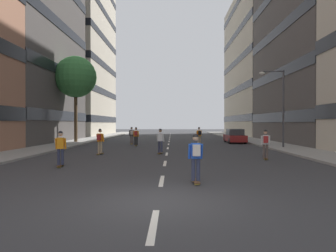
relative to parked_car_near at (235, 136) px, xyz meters
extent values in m
plane|color=#333335|center=(-7.24, 0.29, -0.70)|extent=(153.62, 153.62, 0.00)
cube|color=gray|center=(-17.37, 3.50, -0.63)|extent=(3.36, 70.41, 0.14)
cube|color=gray|center=(2.88, 3.50, -0.63)|extent=(3.36, 70.41, 0.14)
cube|color=silver|center=(-7.24, -27.31, -0.70)|extent=(0.16, 2.20, 0.01)
cube|color=silver|center=(-7.24, -22.31, -0.70)|extent=(0.16, 2.20, 0.01)
cube|color=silver|center=(-7.24, -17.31, -0.70)|extent=(0.16, 2.20, 0.01)
cube|color=silver|center=(-7.24, -12.31, -0.70)|extent=(0.16, 2.20, 0.01)
cube|color=silver|center=(-7.24, -7.31, -0.70)|extent=(0.16, 2.20, 0.01)
cube|color=silver|center=(-7.24, -2.31, -0.70)|extent=(0.16, 2.20, 0.01)
cube|color=silver|center=(-7.24, 2.69, -0.70)|extent=(0.16, 2.20, 0.01)
cube|color=silver|center=(-7.24, 7.69, -0.70)|extent=(0.16, 2.20, 0.01)
cube|color=silver|center=(-7.24, 12.69, -0.70)|extent=(0.16, 2.20, 0.01)
cube|color=silver|center=(-7.24, 17.69, -0.70)|extent=(0.16, 2.20, 0.01)
cube|color=silver|center=(-7.24, 22.69, -0.70)|extent=(0.16, 2.20, 0.01)
cube|color=silver|center=(-7.24, 27.69, -0.70)|extent=(0.16, 2.20, 0.01)
cube|color=#4C4744|center=(-25.87, 0.36, 11.70)|extent=(13.65, 17.53, 24.79)
cube|color=black|center=(-25.87, 0.36, 2.28)|extent=(13.77, 17.65, 1.10)
cube|color=black|center=(-25.87, 0.36, 7.23)|extent=(13.77, 17.65, 1.10)
cube|color=black|center=(-25.87, 0.36, 12.19)|extent=(13.77, 17.65, 1.10)
cube|color=#BCB29E|center=(-25.87, 22.07, 13.72)|extent=(13.65, 20.29, 28.84)
cube|color=black|center=(-25.87, 22.07, 2.18)|extent=(13.77, 20.41, 1.10)
cube|color=black|center=(-25.87, 22.07, 6.99)|extent=(13.77, 20.41, 1.10)
cube|color=black|center=(-25.87, 22.07, 11.80)|extent=(13.77, 20.41, 1.10)
cube|color=black|center=(-25.87, 22.07, 16.61)|extent=(13.77, 20.41, 1.10)
cube|color=black|center=(-25.87, 22.07, 21.41)|extent=(13.77, 20.41, 1.10)
cube|color=#B2A893|center=(11.38, 22.07, 11.91)|extent=(13.65, 23.86, 25.21)
cube|color=black|center=(11.38, 22.07, 2.33)|extent=(13.77, 23.98, 1.10)
cube|color=black|center=(11.38, 22.07, 7.37)|extent=(13.77, 23.98, 1.10)
cube|color=black|center=(11.38, 22.07, 12.41)|extent=(13.77, 23.98, 1.10)
cube|color=black|center=(11.38, 22.07, 17.45)|extent=(13.77, 23.98, 1.10)
cube|color=black|center=(11.38, 22.07, 22.50)|extent=(13.77, 23.98, 1.10)
cube|color=maroon|center=(0.00, 0.04, -0.17)|extent=(1.80, 4.40, 0.70)
cube|color=#2D3338|center=(0.00, -0.11, 0.50)|extent=(1.60, 2.10, 0.64)
cylinder|color=black|center=(-0.80, 1.49, -0.38)|extent=(0.22, 0.64, 0.64)
cylinder|color=black|center=(0.80, 1.49, -0.38)|extent=(0.22, 0.64, 0.64)
cylinder|color=black|center=(-0.80, -1.41, -0.38)|extent=(0.22, 0.64, 0.64)
cylinder|color=black|center=(0.80, -1.41, -0.38)|extent=(0.22, 0.64, 0.64)
cylinder|color=#4C3823|center=(-17.37, -0.50, 2.18)|extent=(0.36, 0.36, 5.49)
sphere|color=#387A3D|center=(-17.37, -0.50, 6.49)|extent=(4.48, 4.48, 4.48)
cylinder|color=#3F3F44|center=(2.54, -7.64, 2.69)|extent=(0.16, 0.16, 6.50)
cylinder|color=#3F3F44|center=(1.64, -7.64, 5.84)|extent=(1.80, 0.10, 0.10)
ellipsoid|color=silver|center=(0.74, -7.64, 5.69)|extent=(0.50, 0.30, 0.24)
cube|color=brown|center=(-1.31, -15.44, -0.62)|extent=(0.37, 0.92, 0.02)
cylinder|color=#D8BF4C|center=(-1.25, -15.13, -0.66)|extent=(0.19, 0.10, 0.07)
cylinder|color=#D8BF4C|center=(-1.37, -15.76, -0.66)|extent=(0.19, 0.10, 0.07)
cylinder|color=#594C47|center=(-1.40, -15.42, -0.21)|extent=(0.16, 0.16, 0.80)
cylinder|color=#594C47|center=(-1.22, -15.46, -0.21)|extent=(0.16, 0.16, 0.80)
cube|color=white|center=(-1.31, -15.44, 0.47)|extent=(0.35, 0.26, 0.55)
cylinder|color=white|center=(-1.52, -15.35, 0.44)|extent=(0.13, 0.24, 0.55)
cylinder|color=white|center=(-1.08, -15.44, 0.44)|extent=(0.13, 0.24, 0.55)
sphere|color=tan|center=(-1.31, -15.42, 0.92)|extent=(0.22, 0.22, 0.22)
sphere|color=black|center=(-1.31, -15.42, 0.97)|extent=(0.21, 0.21, 0.21)
cube|color=#A52626|center=(-1.35, -15.62, 0.50)|extent=(0.29, 0.21, 0.40)
cube|color=brown|center=(-11.03, -2.35, -0.62)|extent=(0.38, 0.92, 0.02)
cylinder|color=#D8BF4C|center=(-11.10, -2.03, -0.66)|extent=(0.19, 0.11, 0.07)
cylinder|color=#D8BF4C|center=(-10.97, -2.66, -0.66)|extent=(0.19, 0.11, 0.07)
cylinder|color=#594C47|center=(-11.12, -2.36, -0.21)|extent=(0.17, 0.17, 0.80)
cylinder|color=#594C47|center=(-10.95, -2.33, -0.21)|extent=(0.17, 0.17, 0.80)
cube|color=black|center=(-11.03, -2.35, 0.47)|extent=(0.35, 0.26, 0.55)
cylinder|color=black|center=(-11.26, -2.34, 0.44)|extent=(0.13, 0.24, 0.55)
cylinder|color=black|center=(-10.83, -2.25, 0.44)|extent=(0.13, 0.24, 0.55)
sphere|color=#997051|center=(-11.04, -2.33, 0.92)|extent=(0.22, 0.22, 0.22)
sphere|color=black|center=(-11.04, -2.33, 0.97)|extent=(0.21, 0.21, 0.21)
cube|color=beige|center=(-11.00, -2.52, 0.50)|extent=(0.29, 0.21, 0.40)
cube|color=brown|center=(-11.82, -12.74, -0.62)|extent=(0.35, 0.92, 0.02)
cylinder|color=#D8BF4C|center=(-11.77, -12.43, -0.66)|extent=(0.19, 0.10, 0.07)
cylinder|color=#D8BF4C|center=(-11.88, -13.06, -0.66)|extent=(0.19, 0.10, 0.07)
cylinder|color=tan|center=(-11.91, -12.73, -0.21)|extent=(0.16, 0.16, 0.80)
cylinder|color=tan|center=(-11.73, -12.76, -0.21)|extent=(0.16, 0.16, 0.80)
cube|color=orange|center=(-11.82, -12.74, 0.47)|extent=(0.35, 0.25, 0.55)
cylinder|color=orange|center=(-12.03, -12.66, 0.44)|extent=(0.13, 0.24, 0.55)
cylinder|color=orange|center=(-11.60, -12.73, 0.44)|extent=(0.13, 0.24, 0.55)
sphere|color=#997051|center=(-11.82, -12.72, 0.92)|extent=(0.22, 0.22, 0.22)
sphere|color=black|center=(-11.82, -12.72, 0.97)|extent=(0.21, 0.21, 0.21)
cube|color=#A52626|center=(-11.85, -12.92, 0.50)|extent=(0.28, 0.20, 0.40)
cube|color=brown|center=(-4.18, -3.11, -0.62)|extent=(0.40, 0.92, 0.02)
cylinder|color=#D8BF4C|center=(-4.25, -2.80, -0.66)|extent=(0.19, 0.11, 0.07)
cylinder|color=#D8BF4C|center=(-4.11, -3.43, -0.66)|extent=(0.19, 0.11, 0.07)
cylinder|color=tan|center=(-4.27, -3.13, -0.21)|extent=(0.17, 0.17, 0.80)
cylinder|color=tan|center=(-4.09, -3.09, -0.21)|extent=(0.17, 0.17, 0.80)
cube|color=orange|center=(-4.18, -3.11, 0.47)|extent=(0.36, 0.27, 0.55)
cylinder|color=orange|center=(-4.41, -3.11, 0.44)|extent=(0.14, 0.24, 0.55)
cylinder|color=orange|center=(-3.98, -3.02, 0.44)|extent=(0.14, 0.24, 0.55)
sphere|color=beige|center=(-4.18, -3.09, 0.92)|extent=(0.22, 0.22, 0.22)
sphere|color=black|center=(-4.18, -3.09, 0.97)|extent=(0.21, 0.21, 0.21)
cube|color=black|center=(-4.14, -3.29, 0.50)|extent=(0.29, 0.21, 0.40)
cube|color=brown|center=(-10.31, -4.61, -0.62)|extent=(0.21, 0.90, 0.02)
cylinder|color=#D8BF4C|center=(-10.31, -4.29, -0.66)|extent=(0.18, 0.07, 0.07)
cylinder|color=#D8BF4C|center=(-10.30, -4.93, -0.66)|extent=(0.18, 0.07, 0.07)
cylinder|color=black|center=(-10.40, -4.61, -0.21)|extent=(0.14, 0.14, 0.80)
cylinder|color=black|center=(-10.22, -4.61, -0.21)|extent=(0.14, 0.14, 0.80)
cube|color=orange|center=(-10.31, -4.61, 0.47)|extent=(0.32, 0.20, 0.55)
cylinder|color=orange|center=(-10.53, -4.56, 0.44)|extent=(0.09, 0.23, 0.55)
cylinder|color=orange|center=(-10.09, -4.55, 0.44)|extent=(0.09, 0.23, 0.55)
sphere|color=#997051|center=(-10.31, -4.59, 0.92)|extent=(0.22, 0.22, 0.22)
sphere|color=black|center=(-10.31, -4.59, 0.97)|extent=(0.21, 0.21, 0.21)
cube|color=#A52626|center=(-10.31, -4.79, 0.50)|extent=(0.26, 0.16, 0.40)
cube|color=brown|center=(-12.36, -18.72, -0.62)|extent=(0.32, 0.92, 0.02)
cylinder|color=#D8BF4C|center=(-12.41, -18.41, -0.66)|extent=(0.19, 0.09, 0.07)
cylinder|color=#D8BF4C|center=(-12.32, -19.04, -0.66)|extent=(0.19, 0.09, 0.07)
cylinder|color=#2D334C|center=(-12.45, -18.74, -0.21)|extent=(0.16, 0.16, 0.80)
cylinder|color=#2D334C|center=(-12.27, -18.71, -0.21)|extent=(0.16, 0.16, 0.80)
cube|color=orange|center=(-12.36, -18.72, 0.47)|extent=(0.34, 0.24, 0.55)
cylinder|color=orange|center=(-12.59, -18.70, 0.44)|extent=(0.12, 0.24, 0.55)
cylinder|color=orange|center=(-12.15, -18.64, 0.44)|extent=(0.12, 0.24, 0.55)
sphere|color=tan|center=(-12.37, -18.70, 0.92)|extent=(0.22, 0.22, 0.22)
sphere|color=black|center=(-12.37, -18.70, 0.97)|extent=(0.21, 0.21, 0.21)
cube|color=brown|center=(-6.01, -22.78, -0.62)|extent=(0.27, 0.91, 0.02)
cylinder|color=#D8BF4C|center=(-6.04, -22.46, -0.66)|extent=(0.18, 0.08, 0.07)
cylinder|color=#D8BF4C|center=(-5.98, -23.10, -0.66)|extent=(0.18, 0.08, 0.07)
cylinder|color=#2D334C|center=(-6.10, -22.78, -0.21)|extent=(0.15, 0.15, 0.80)
cylinder|color=#2D334C|center=(-5.92, -22.77, -0.21)|extent=(0.15, 0.15, 0.80)
cube|color=blue|center=(-6.01, -22.78, 0.47)|extent=(0.33, 0.22, 0.55)
cylinder|color=blue|center=(-6.23, -22.74, 0.44)|extent=(0.11, 0.24, 0.55)
cylinder|color=blue|center=(-5.79, -22.71, 0.44)|extent=(0.11, 0.24, 0.55)
sphere|color=tan|center=(-6.01, -22.76, 0.92)|extent=(0.22, 0.22, 0.22)
sphere|color=black|center=(-6.01, -22.76, 0.97)|extent=(0.21, 0.21, 0.21)
cube|color=beige|center=(-6.00, -22.96, 0.50)|extent=(0.27, 0.18, 0.40)
cube|color=brown|center=(-7.70, -12.18, -0.62)|extent=(0.39, 0.92, 0.02)
cylinder|color=#D8BF4C|center=(-7.63, -11.87, -0.66)|extent=(0.19, 0.11, 0.07)
cylinder|color=#D8BF4C|center=(-7.77, -12.49, -0.66)|extent=(0.19, 0.11, 0.07)
cylinder|color=#2D334C|center=(-7.79, -12.16, -0.21)|extent=(0.17, 0.17, 0.80)
cylinder|color=#2D334C|center=(-7.61, -12.20, -0.21)|extent=(0.17, 0.17, 0.80)
cube|color=white|center=(-7.70, -12.18, 0.47)|extent=(0.35, 0.26, 0.55)
cylinder|color=white|center=(-7.90, -12.09, 0.44)|extent=(0.14, 0.24, 0.55)
cylinder|color=white|center=(-7.47, -12.18, 0.44)|extent=(0.14, 0.24, 0.55)
sphere|color=#997051|center=(-7.69, -12.16, 0.92)|extent=(0.22, 0.22, 0.22)
sphere|color=black|center=(-7.69, -12.16, 0.97)|extent=(0.21, 0.21, 0.21)
camera|label=1|loc=(-6.84, -33.77, 1.45)|focal=32.89mm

